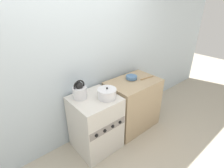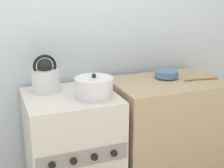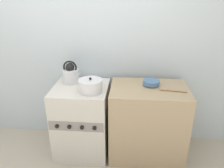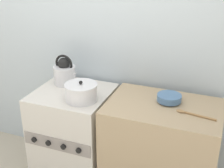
# 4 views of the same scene
# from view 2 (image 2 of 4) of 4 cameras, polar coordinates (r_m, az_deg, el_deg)

# --- Properties ---
(wall_back) EXTENTS (7.00, 0.06, 2.50)m
(wall_back) POSITION_cam_2_polar(r_m,az_deg,el_deg) (2.40, -10.16, 9.77)
(wall_back) COLOR silver
(wall_back) RESTS_ON ground_plane
(stove) EXTENTS (0.61, 0.61, 0.85)m
(stove) POSITION_cam_2_polar(r_m,az_deg,el_deg) (2.31, -7.25, -12.05)
(stove) COLOR beige
(stove) RESTS_ON ground_plane
(counter) EXTENTS (0.85, 0.58, 0.87)m
(counter) POSITION_cam_2_polar(r_m,az_deg,el_deg) (2.56, 9.85, -8.82)
(counter) COLOR tan
(counter) RESTS_ON ground_plane
(kettle) EXTENTS (0.23, 0.19, 0.26)m
(kettle) POSITION_cam_2_polar(r_m,az_deg,el_deg) (2.20, -12.02, 1.18)
(kettle) COLOR silver
(kettle) RESTS_ON stove
(cooking_pot) EXTENTS (0.25, 0.25, 0.16)m
(cooking_pot) POSITION_cam_2_polar(r_m,az_deg,el_deg) (2.05, -3.28, -0.63)
(cooking_pot) COLOR silver
(cooking_pot) RESTS_ON stove
(enamel_bowl) EXTENTS (0.18, 0.18, 0.06)m
(enamel_bowl) POSITION_cam_2_polar(r_m,az_deg,el_deg) (2.47, 9.95, 1.83)
(enamel_bowl) COLOR #4C729E
(enamel_bowl) RESTS_ON counter
(wooden_spoon) EXTENTS (0.28, 0.07, 0.02)m
(wooden_spoon) POSITION_cam_2_polar(r_m,az_deg,el_deg) (2.47, 15.36, 0.86)
(wooden_spoon) COLOR #A37A4C
(wooden_spoon) RESTS_ON counter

